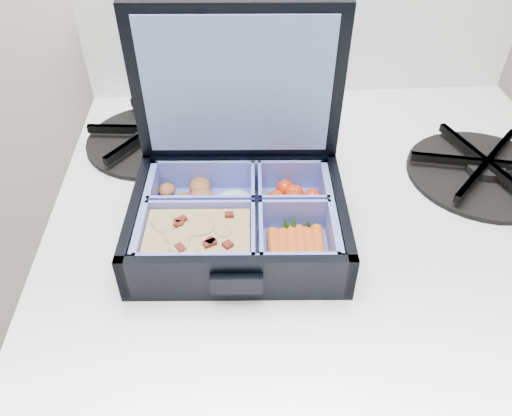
{
  "coord_description": "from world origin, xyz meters",
  "views": [
    {
      "loc": [
        0.37,
        1.26,
        1.25
      ],
      "look_at": [
        0.4,
        1.63,
        0.93
      ],
      "focal_mm": 35.0,
      "sensor_mm": 36.0,
      "label": 1
    }
  ],
  "objects_px": {
    "burner_grate": "(485,167)",
    "fork": "(260,158)",
    "stove": "(304,399)",
    "bento_box": "(238,220)"
  },
  "relations": [
    {
      "from": "burner_grate",
      "to": "fork",
      "type": "relative_size",
      "value": 0.91
    },
    {
      "from": "stove",
      "to": "bento_box",
      "type": "relative_size",
      "value": 4.41
    },
    {
      "from": "stove",
      "to": "fork",
      "type": "height_order",
      "value": "fork"
    },
    {
      "from": "fork",
      "to": "stove",
      "type": "bearing_deg",
      "value": 11.38
    },
    {
      "from": "stove",
      "to": "fork",
      "type": "bearing_deg",
      "value": 135.53
    },
    {
      "from": "stove",
      "to": "fork",
      "type": "distance_m",
      "value": 0.46
    },
    {
      "from": "burner_grate",
      "to": "fork",
      "type": "bearing_deg",
      "value": 169.33
    },
    {
      "from": "bento_box",
      "to": "fork",
      "type": "height_order",
      "value": "bento_box"
    },
    {
      "from": "stove",
      "to": "fork",
      "type": "xyz_separation_m",
      "value": [
        -0.07,
        0.07,
        0.45
      ]
    },
    {
      "from": "bento_box",
      "to": "burner_grate",
      "type": "bearing_deg",
      "value": 19.92
    }
  ]
}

